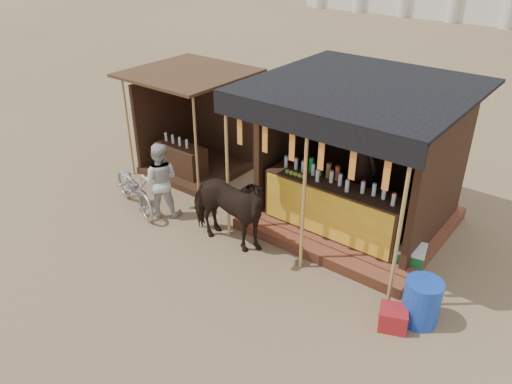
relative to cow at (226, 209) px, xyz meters
The scene contains 9 objects.
ground 1.54m from the cow, 72.10° to the right, with size 120.00×120.00×0.00m, color #846B4C.
main_stall 2.53m from the cow, 55.82° to the left, with size 3.60×3.61×2.78m.
secondary_stall 3.38m from the cow, 144.65° to the left, with size 2.40×2.40×2.38m.
cow is the anchor object (origin of this frame).
motorbike 2.37m from the cow, behind, with size 0.62×1.77×0.93m, color #95969D.
bystander 1.74m from the cow, behind, with size 0.74×0.58×1.53m, color #BABAB4.
blue_barrel 3.54m from the cow, ahead, with size 0.54×0.54×0.72m, color #173EAE.
red_crate 3.32m from the cow, ahead, with size 0.39×0.36×0.33m, color maroon.
cooler 3.15m from the cow, 24.94° to the left, with size 0.73×0.58×0.46m.
Camera 1 is at (4.63, -4.34, 5.21)m, focal length 35.00 mm.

